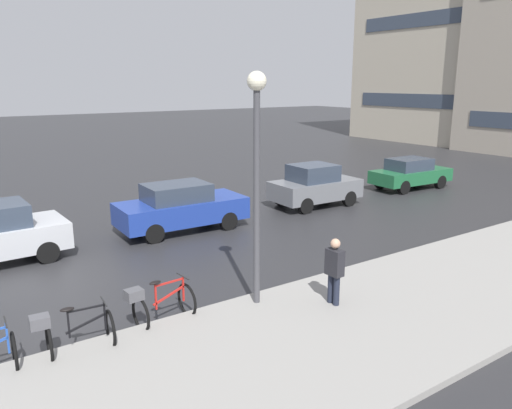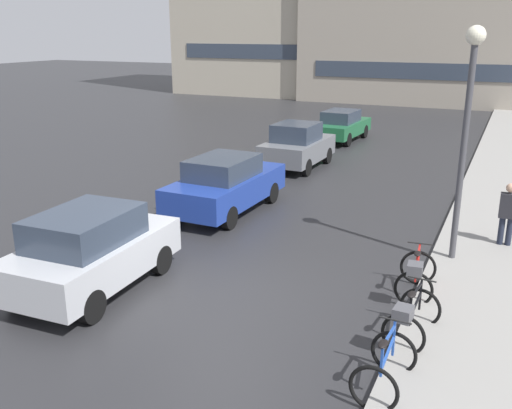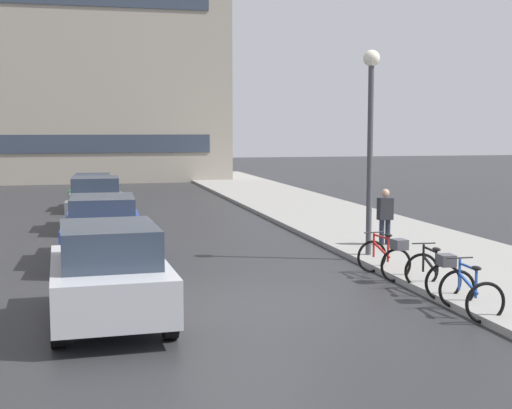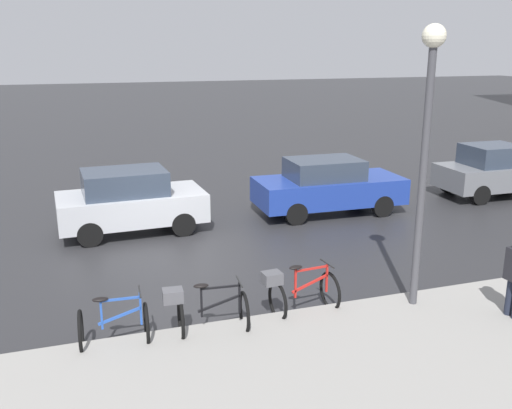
{
  "view_description": "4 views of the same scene",
  "coord_description": "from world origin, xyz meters",
  "px_view_note": "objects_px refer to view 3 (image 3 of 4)",
  "views": [
    {
      "loc": [
        12.74,
        -2.24,
        5.03
      ],
      "look_at": [
        1.57,
        5.37,
        1.69
      ],
      "focal_mm": 35.0,
      "sensor_mm": 36.0,
      "label": 1
    },
    {
      "loc": [
        5.03,
        -9.24,
        5.16
      ],
      "look_at": [
        -0.03,
        1.79,
        1.42
      ],
      "focal_mm": 40.0,
      "sensor_mm": 36.0,
      "label": 2
    },
    {
      "loc": [
        -2.85,
        -12.95,
        3.28
      ],
      "look_at": [
        0.71,
        1.92,
        1.68
      ],
      "focal_mm": 50.0,
      "sensor_mm": 36.0,
      "label": 3
    },
    {
      "loc": [
        12.57,
        -2.31,
        4.87
      ],
      "look_at": [
        1.14,
        1.51,
        1.52
      ],
      "focal_mm": 40.0,
      "sensor_mm": 36.0,
      "label": 4
    }
  ],
  "objects_px": {
    "car_green": "(93,191)",
    "pedestrian": "(385,216)",
    "car_silver": "(109,273)",
    "car_grey": "(96,204)",
    "bicycle_second": "(435,271)",
    "streetlamp": "(370,120)",
    "bicycle_third": "(387,256)",
    "car_blue": "(103,229)",
    "bicycle_nearest": "(471,294)"
  },
  "relations": [
    {
      "from": "car_blue",
      "to": "car_grey",
      "type": "relative_size",
      "value": 1.19
    },
    {
      "from": "car_green",
      "to": "streetlamp",
      "type": "relative_size",
      "value": 0.78
    },
    {
      "from": "pedestrian",
      "to": "streetlamp",
      "type": "xyz_separation_m",
      "value": [
        -1.05,
        -1.38,
        2.59
      ]
    },
    {
      "from": "bicycle_nearest",
      "to": "pedestrian",
      "type": "distance_m",
      "value": 7.07
    },
    {
      "from": "bicycle_nearest",
      "to": "bicycle_second",
      "type": "height_order",
      "value": "bicycle_second"
    },
    {
      "from": "car_grey",
      "to": "pedestrian",
      "type": "xyz_separation_m",
      "value": [
        7.67,
        -6.05,
        0.09
      ]
    },
    {
      "from": "car_silver",
      "to": "car_blue",
      "type": "relative_size",
      "value": 0.88
    },
    {
      "from": "bicycle_second",
      "to": "pedestrian",
      "type": "bearing_deg",
      "value": 76.48
    },
    {
      "from": "bicycle_nearest",
      "to": "streetlamp",
      "type": "distance_m",
      "value": 6.36
    },
    {
      "from": "bicycle_second",
      "to": "car_green",
      "type": "relative_size",
      "value": 0.36
    },
    {
      "from": "car_green",
      "to": "bicycle_second",
      "type": "bearing_deg",
      "value": -69.94
    },
    {
      "from": "bicycle_third",
      "to": "car_grey",
      "type": "bearing_deg",
      "value": 122.57
    },
    {
      "from": "car_blue",
      "to": "car_grey",
      "type": "bearing_deg",
      "value": 90.78
    },
    {
      "from": "bicycle_third",
      "to": "pedestrian",
      "type": "relative_size",
      "value": 0.87
    },
    {
      "from": "car_blue",
      "to": "pedestrian",
      "type": "xyz_separation_m",
      "value": [
        7.58,
        0.09,
        0.11
      ]
    },
    {
      "from": "bicycle_second",
      "to": "car_grey",
      "type": "distance_m",
      "value": 13.1
    },
    {
      "from": "car_green",
      "to": "pedestrian",
      "type": "height_order",
      "value": "pedestrian"
    },
    {
      "from": "car_silver",
      "to": "streetlamp",
      "type": "bearing_deg",
      "value": 34.63
    },
    {
      "from": "car_silver",
      "to": "car_blue",
      "type": "bearing_deg",
      "value": 89.63
    },
    {
      "from": "car_blue",
      "to": "car_green",
      "type": "distance_m",
      "value": 12.22
    },
    {
      "from": "bicycle_third",
      "to": "car_green",
      "type": "xyz_separation_m",
      "value": [
        -6.18,
        15.71,
        0.24
      ]
    },
    {
      "from": "car_blue",
      "to": "bicycle_second",
      "type": "bearing_deg",
      "value": -40.19
    },
    {
      "from": "car_grey",
      "to": "car_green",
      "type": "relative_size",
      "value": 0.91
    },
    {
      "from": "bicycle_nearest",
      "to": "bicycle_third",
      "type": "xyz_separation_m",
      "value": [
        -0.12,
        3.33,
        0.11
      ]
    },
    {
      "from": "bicycle_second",
      "to": "streetlamp",
      "type": "height_order",
      "value": "streetlamp"
    },
    {
      "from": "bicycle_third",
      "to": "car_blue",
      "type": "height_order",
      "value": "car_blue"
    },
    {
      "from": "car_silver",
      "to": "car_grey",
      "type": "xyz_separation_m",
      "value": [
        -0.05,
        11.97,
        -0.01
      ]
    },
    {
      "from": "bicycle_nearest",
      "to": "bicycle_second",
      "type": "xyz_separation_m",
      "value": [
        0.1,
        1.51,
        0.1
      ]
    },
    {
      "from": "bicycle_second",
      "to": "streetlamp",
      "type": "xyz_separation_m",
      "value": [
        0.25,
        4.01,
        3.03
      ]
    },
    {
      "from": "bicycle_second",
      "to": "car_green",
      "type": "bearing_deg",
      "value": 110.06
    },
    {
      "from": "car_silver",
      "to": "bicycle_third",
      "type": "bearing_deg",
      "value": 21.02
    },
    {
      "from": "bicycle_third",
      "to": "streetlamp",
      "type": "height_order",
      "value": "streetlamp"
    },
    {
      "from": "bicycle_nearest",
      "to": "bicycle_second",
      "type": "bearing_deg",
      "value": 86.31
    },
    {
      "from": "car_blue",
      "to": "streetlamp",
      "type": "xyz_separation_m",
      "value": [
        6.53,
        -1.29,
        2.7
      ]
    },
    {
      "from": "bicycle_second",
      "to": "car_silver",
      "type": "relative_size",
      "value": 0.37
    },
    {
      "from": "car_green",
      "to": "pedestrian",
      "type": "xyz_separation_m",
      "value": [
        7.7,
        -12.14,
        0.2
      ]
    },
    {
      "from": "bicycle_nearest",
      "to": "streetlamp",
      "type": "bearing_deg",
      "value": 86.41
    },
    {
      "from": "car_grey",
      "to": "car_green",
      "type": "xyz_separation_m",
      "value": [
        -0.03,
        6.08,
        -0.1
      ]
    },
    {
      "from": "bicycle_nearest",
      "to": "car_blue",
      "type": "relative_size",
      "value": 0.26
    },
    {
      "from": "bicycle_third",
      "to": "pedestrian",
      "type": "height_order",
      "value": "pedestrian"
    },
    {
      "from": "bicycle_third",
      "to": "pedestrian",
      "type": "distance_m",
      "value": 3.91
    },
    {
      "from": "bicycle_third",
      "to": "pedestrian",
      "type": "bearing_deg",
      "value": 67.01
    },
    {
      "from": "bicycle_second",
      "to": "streetlamp",
      "type": "distance_m",
      "value": 5.03
    },
    {
      "from": "bicycle_third",
      "to": "car_blue",
      "type": "relative_size",
      "value": 0.33
    },
    {
      "from": "bicycle_second",
      "to": "car_green",
      "type": "height_order",
      "value": "car_green"
    },
    {
      "from": "car_grey",
      "to": "bicycle_third",
      "type": "bearing_deg",
      "value": -57.43
    },
    {
      "from": "car_grey",
      "to": "pedestrian",
      "type": "relative_size",
      "value": 2.23
    },
    {
      "from": "car_grey",
      "to": "car_green",
      "type": "bearing_deg",
      "value": 90.31
    },
    {
      "from": "car_grey",
      "to": "car_blue",
      "type": "bearing_deg",
      "value": -89.22
    },
    {
      "from": "car_blue",
      "to": "streetlamp",
      "type": "bearing_deg",
      "value": -11.2
    }
  ]
}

